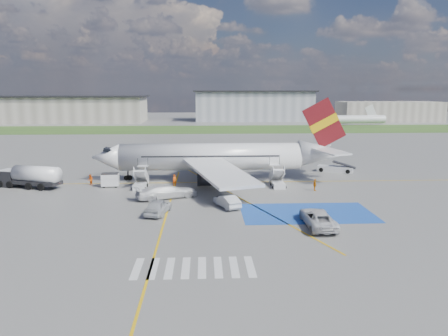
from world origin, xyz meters
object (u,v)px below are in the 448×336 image
Objects in this scene: belt_loader at (335,169)px; car_silver_a at (158,207)px; airliner at (221,157)px; fuel_tanker at (30,178)px; van_white_b at (167,189)px; gpu_cart at (110,181)px; van_white_a at (318,215)px; car_silver_b at (227,201)px.

belt_loader reaches higher than car_silver_a.
fuel_tanker is (-25.82, -4.19, -2.13)m from airliner.
car_silver_a is 6.83m from van_white_b.
van_white_a is (23.70, -18.23, 0.18)m from gpu_cart.
gpu_cart is (-15.19, -4.16, -2.54)m from airliner.
belt_loader is 27.54m from car_silver_b.
airliner is 7.74× the size of car_silver_a.
airliner is at bearing -68.00° from van_white_a.
car_silver_a is (7.79, -13.50, -0.04)m from gpu_cart.
van_white_a reaches higher than car_silver_a.
belt_loader is (33.76, 9.27, -0.41)m from gpu_cart.
van_white_b is (-7.08, 4.44, 0.39)m from car_silver_b.
van_white_a is at bearing -149.18° from van_white_b.
car_silver_a is at bearing -15.37° from van_white_a.
gpu_cart reaches higher than belt_loader.
car_silver_a is at bearing -112.72° from airliner.
van_white_b is at bearing -122.90° from airliner.
car_silver_b is (0.06, -15.29, -2.68)m from airliner.
van_white_b is (18.80, -6.66, -0.16)m from fuel_tanker.
car_silver_a is at bearing -63.61° from gpu_cart.
airliner is 13.12m from van_white_b.
fuel_tanker is at bearing -170.77° from airliner.
airliner is at bearing -55.47° from van_white_b.
airliner is 26.24m from fuel_tanker.
van_white_a reaches higher than gpu_cart.
van_white_a is (-10.06, -27.49, 0.59)m from belt_loader.
van_white_a is at bearing -85.85° from belt_loader.
car_silver_a is (18.42, -13.47, -0.46)m from fuel_tanker.
gpu_cart is at bearing -36.38° from van_white_a.
belt_loader is at bearing -80.63° from van_white_b.
fuel_tanker is 1.91× the size of car_silver_a.
airliner is 24.07m from van_white_a.
car_silver_b is at bearing -38.86° from van_white_a.
airliner is at bearing 11.74° from gpu_cart.
car_silver_b is at bearing -39.71° from gpu_cart.
car_silver_a is at bearing -114.52° from belt_loader.
van_white_b reaches higher than car_silver_a.
car_silver_a is 0.84× the size of van_white_b.
airliner is 15.56× the size of gpu_cart.
gpu_cart is (10.63, 0.03, -0.41)m from fuel_tanker.
airliner reaches higher than gpu_cart.
car_silver_b is at bearing -107.98° from belt_loader.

